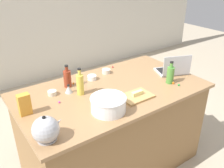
# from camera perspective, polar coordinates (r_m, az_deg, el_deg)

# --- Properties ---
(ground_plane) EXTENTS (12.00, 12.00, 0.00)m
(ground_plane) POSITION_cam_1_polar(r_m,az_deg,el_deg) (2.78, 0.00, -17.80)
(ground_plane) COLOR #B7A88E
(wall_back) EXTENTS (8.00, 0.10, 2.60)m
(wall_back) POSITION_cam_1_polar(r_m,az_deg,el_deg) (4.30, -20.36, 16.51)
(wall_back) COLOR beige
(wall_back) RESTS_ON ground
(island_counter) EXTENTS (1.73, 0.98, 0.90)m
(island_counter) POSITION_cam_1_polar(r_m,az_deg,el_deg) (2.48, 0.00, -10.35)
(island_counter) COLOR olive
(island_counter) RESTS_ON ground
(laptop) EXTENTS (0.37, 0.33, 0.22)m
(laptop) POSITION_cam_1_polar(r_m,az_deg,el_deg) (2.61, 14.10, 3.38)
(laptop) COLOR #B7B7BC
(laptop) RESTS_ON island_counter
(mixing_bowl_large) EXTENTS (0.28, 0.28, 0.12)m
(mixing_bowl_large) POSITION_cam_1_polar(r_m,az_deg,el_deg) (1.88, -0.85, -4.67)
(mixing_bowl_large) COLOR white
(mixing_bowl_large) RESTS_ON island_counter
(bottle_soy) EXTENTS (0.07, 0.07, 0.21)m
(bottle_soy) POSITION_cam_1_polar(r_m,az_deg,el_deg) (2.28, -10.42, 1.36)
(bottle_soy) COLOR maroon
(bottle_soy) RESTS_ON island_counter
(bottle_oil) EXTENTS (0.06, 0.06, 0.25)m
(bottle_oil) POSITION_cam_1_polar(r_m,az_deg,el_deg) (2.13, -7.49, 0.00)
(bottle_oil) COLOR #DBC64C
(bottle_oil) RESTS_ON island_counter
(bottle_olive) EXTENTS (0.07, 0.07, 0.22)m
(bottle_olive) POSITION_cam_1_polar(r_m,az_deg,el_deg) (2.38, 13.51, 2.17)
(bottle_olive) COLOR #4C8C38
(bottle_olive) RESTS_ON island_counter
(kettle) EXTENTS (0.21, 0.18, 0.20)m
(kettle) POSITION_cam_1_polar(r_m,az_deg,el_deg) (1.65, -15.25, -10.30)
(kettle) COLOR #ADADB2
(kettle) RESTS_ON island_counter
(cutting_board) EXTENTS (0.28, 0.19, 0.02)m
(cutting_board) POSITION_cam_1_polar(r_m,az_deg,el_deg) (2.11, 5.68, -2.88)
(cutting_board) COLOR tan
(cutting_board) RESTS_ON island_counter
(butter_stick_left) EXTENTS (0.11, 0.04, 0.04)m
(butter_stick_left) POSITION_cam_1_polar(r_m,az_deg,el_deg) (2.10, 5.91, -2.17)
(butter_stick_left) COLOR #F4E58C
(butter_stick_left) RESTS_ON cutting_board
(ramekin_small) EXTENTS (0.09, 0.09, 0.04)m
(ramekin_small) POSITION_cam_1_polar(r_m,az_deg,el_deg) (2.41, -4.72, 1.53)
(ramekin_small) COLOR white
(ramekin_small) RESTS_ON island_counter
(ramekin_medium) EXTENTS (0.09, 0.09, 0.04)m
(ramekin_medium) POSITION_cam_1_polar(r_m,az_deg,el_deg) (2.55, -1.37, 3.02)
(ramekin_medium) COLOR beige
(ramekin_medium) RESTS_ON island_counter
(ramekin_wide) EXTENTS (0.08, 0.08, 0.04)m
(ramekin_wide) POSITION_cam_1_polar(r_m,az_deg,el_deg) (2.19, -13.85, -2.04)
(ramekin_wide) COLOR beige
(ramekin_wide) RESTS_ON island_counter
(kitchen_timer) EXTENTS (0.07, 0.07, 0.08)m
(kitchen_timer) POSITION_cam_1_polar(r_m,az_deg,el_deg) (2.19, -10.12, -1.16)
(kitchen_timer) COLOR #B2B2B7
(kitchen_timer) RESTS_ON island_counter
(candy_bag) EXTENTS (0.09, 0.06, 0.17)m
(candy_bag) POSITION_cam_1_polar(r_m,az_deg,el_deg) (1.95, -19.83, -4.52)
(candy_bag) COLOR gold
(candy_bag) RESTS_ON island_counter
(candy_0) EXTENTS (0.02, 0.02, 0.02)m
(candy_0) POSITION_cam_1_polar(r_m,az_deg,el_deg) (2.37, 15.39, -0.20)
(candy_0) COLOR green
(candy_0) RESTS_ON island_counter
(candy_1) EXTENTS (0.02, 0.02, 0.02)m
(candy_1) POSITION_cam_1_polar(r_m,az_deg,el_deg) (2.06, -12.25, -4.17)
(candy_1) COLOR #CC3399
(candy_1) RESTS_ON island_counter
(candy_2) EXTENTS (0.02, 0.02, 0.02)m
(candy_2) POSITION_cam_1_polar(r_m,az_deg,el_deg) (1.88, -1.93, -6.71)
(candy_2) COLOR red
(candy_2) RESTS_ON island_counter
(candy_3) EXTENTS (0.02, 0.02, 0.02)m
(candy_3) POSITION_cam_1_polar(r_m,az_deg,el_deg) (2.01, 0.05, -4.33)
(candy_3) COLOR red
(candy_3) RESTS_ON island_counter
(candy_4) EXTENTS (0.02, 0.02, 0.02)m
(candy_4) POSITION_cam_1_polar(r_m,az_deg,el_deg) (2.69, 0.18, 4.05)
(candy_4) COLOR red
(candy_4) RESTS_ON island_counter
(candy_5) EXTENTS (0.02, 0.02, 0.02)m
(candy_5) POSITION_cam_1_polar(r_m,az_deg,el_deg) (2.35, -9.05, 0.16)
(candy_5) COLOR orange
(candy_5) RESTS_ON island_counter
(candy_6) EXTENTS (0.02, 0.02, 0.02)m
(candy_6) POSITION_cam_1_polar(r_m,az_deg,el_deg) (2.39, 14.18, 0.23)
(candy_6) COLOR orange
(candy_6) RESTS_ON island_counter
(candy_8) EXTENTS (0.02, 0.02, 0.02)m
(candy_8) POSITION_cam_1_polar(r_m,az_deg,el_deg) (1.97, 1.47, -5.01)
(candy_8) COLOR red
(candy_8) RESTS_ON island_counter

